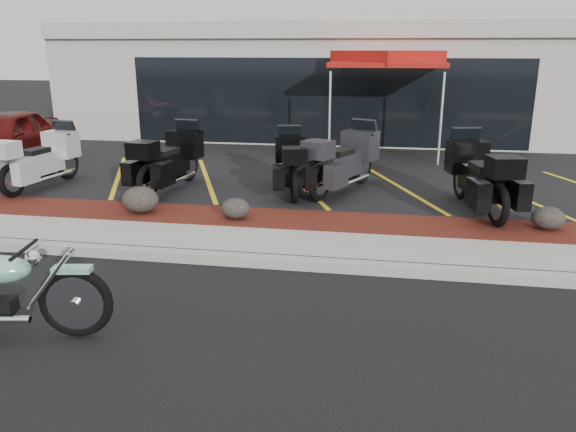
% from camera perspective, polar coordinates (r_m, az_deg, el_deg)
% --- Properties ---
extents(ground, '(90.00, 90.00, 0.00)m').
position_cam_1_polar(ground, '(7.55, -5.08, -7.48)').
color(ground, black).
rests_on(ground, ground).
extents(curb, '(24.00, 0.25, 0.15)m').
position_cam_1_polar(curb, '(8.33, -3.53, -4.51)').
color(curb, gray).
rests_on(curb, ground).
extents(sidewalk, '(24.00, 1.20, 0.15)m').
position_cam_1_polar(sidewalk, '(8.97, -2.52, -2.92)').
color(sidewalk, gray).
rests_on(sidewalk, ground).
extents(mulch_bed, '(24.00, 1.20, 0.16)m').
position_cam_1_polar(mulch_bed, '(10.08, -1.09, -0.63)').
color(mulch_bed, '#370E0C').
rests_on(mulch_bed, ground).
extents(upper_lot, '(26.00, 9.60, 0.15)m').
position_cam_1_polar(upper_lot, '(15.26, 2.71, 5.34)').
color(upper_lot, black).
rests_on(upper_lot, ground).
extents(dealership_building, '(18.00, 8.16, 4.00)m').
position_cam_1_polar(dealership_building, '(21.22, 4.94, 13.77)').
color(dealership_building, '#9C988D').
rests_on(dealership_building, ground).
extents(boulder_left, '(0.69, 0.57, 0.49)m').
position_cam_1_polar(boulder_left, '(10.69, -14.77, 1.62)').
color(boulder_left, black).
rests_on(boulder_left, mulch_bed).
extents(boulder_mid, '(0.52, 0.43, 0.37)m').
position_cam_1_polar(boulder_mid, '(10.02, -5.36, 0.77)').
color(boulder_mid, black).
rests_on(boulder_mid, mulch_bed).
extents(boulder_right, '(0.55, 0.46, 0.39)m').
position_cam_1_polar(boulder_right, '(10.34, 24.92, -0.20)').
color(boulder_right, black).
rests_on(boulder_right, mulch_bed).
extents(hero_cruiser, '(3.16, 1.29, 1.08)m').
position_cam_1_polar(hero_cruiser, '(6.57, -20.83, -7.27)').
color(hero_cruiser, '#77B9A1').
rests_on(hero_cruiser, ground).
extents(touring_white, '(1.22, 2.46, 1.37)m').
position_cam_1_polar(touring_white, '(13.90, -21.62, 6.24)').
color(touring_white, beige).
rests_on(touring_white, upper_lot).
extents(touring_black_front, '(1.27, 2.54, 1.42)m').
position_cam_1_polar(touring_black_front, '(12.96, -10.10, 6.58)').
color(touring_black_front, black).
rests_on(touring_black_front, upper_lot).
extents(touring_black_mid, '(1.35, 2.40, 1.32)m').
position_cam_1_polar(touring_black_mid, '(12.54, 0.16, 6.27)').
color(touring_black_mid, black).
rests_on(touring_black_mid, upper_lot).
extents(touring_grey, '(1.92, 2.66, 1.45)m').
position_cam_1_polar(touring_grey, '(12.60, 7.61, 6.48)').
color(touring_grey, '#29282C').
rests_on(touring_grey, upper_lot).
extents(touring_black_rear, '(1.47, 2.65, 1.46)m').
position_cam_1_polar(touring_black_rear, '(11.72, 17.39, 5.10)').
color(touring_black_rear, black).
rests_on(touring_black_rear, upper_lot).
extents(parked_car, '(2.16, 4.34, 1.42)m').
position_cam_1_polar(parked_car, '(16.25, -27.02, 7.06)').
color(parked_car, '#4F0C0B').
rests_on(parked_car, upper_lot).
extents(traffic_cone, '(0.37, 0.37, 0.46)m').
position_cam_1_polar(traffic_cone, '(15.25, 0.11, 6.51)').
color(traffic_cone, '#E15607').
rests_on(traffic_cone, upper_lot).
extents(popup_canopy, '(3.51, 3.51, 2.86)m').
position_cam_1_polar(popup_canopy, '(16.35, 10.06, 15.30)').
color(popup_canopy, silver).
rests_on(popup_canopy, upper_lot).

